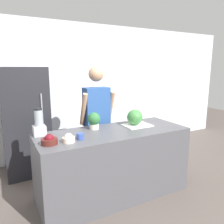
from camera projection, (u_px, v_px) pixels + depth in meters
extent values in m
plane|color=#564C47|center=(128.00, 209.00, 2.76)|extent=(14.00, 14.00, 0.00)
cube|color=silver|center=(72.00, 91.00, 4.32)|extent=(8.00, 0.06, 2.60)
cube|color=#4C4C51|center=(113.00, 163.00, 3.00)|extent=(2.03, 0.78, 0.92)
cube|color=#232328|center=(25.00, 121.00, 3.61)|extent=(0.70, 0.72, 1.76)
cylinder|color=gray|center=(42.00, 114.00, 3.35)|extent=(0.02, 0.02, 0.62)
cube|color=#4C608C|center=(97.00, 151.00, 3.52)|extent=(0.29, 0.18, 0.85)
cube|color=#284C8C|center=(96.00, 107.00, 3.38)|extent=(0.38, 0.22, 0.60)
sphere|color=tan|center=(96.00, 74.00, 3.28)|extent=(0.23, 0.23, 0.23)
cylinder|color=tan|center=(84.00, 109.00, 3.24)|extent=(0.07, 0.24, 0.51)
cylinder|color=tan|center=(111.00, 107.00, 3.45)|extent=(0.07, 0.24, 0.51)
cube|color=white|center=(137.00, 125.00, 3.16)|extent=(0.39, 0.30, 0.01)
sphere|color=#3D7F3D|center=(135.00, 117.00, 3.14)|extent=(0.22, 0.22, 0.22)
cylinder|color=#511E19|center=(49.00, 141.00, 2.39)|extent=(0.18, 0.18, 0.06)
sphere|color=maroon|center=(49.00, 139.00, 2.39)|extent=(0.10, 0.10, 0.10)
cylinder|color=beige|center=(69.00, 140.00, 2.46)|extent=(0.14, 0.14, 0.06)
sphere|color=white|center=(69.00, 137.00, 2.45)|extent=(0.09, 0.09, 0.09)
cylinder|color=#334C9E|center=(80.00, 136.00, 2.55)|extent=(0.09, 0.09, 0.07)
cube|color=#B7B7BC|center=(39.00, 131.00, 2.71)|extent=(0.15, 0.15, 0.12)
cylinder|color=#99A3AD|center=(39.00, 118.00, 2.68)|extent=(0.10, 0.10, 0.20)
cylinder|color=black|center=(38.00, 109.00, 2.66)|extent=(0.10, 0.10, 0.02)
cylinder|color=beige|center=(94.00, 126.00, 2.99)|extent=(0.13, 0.13, 0.07)
sphere|color=#2D6B38|center=(94.00, 119.00, 2.97)|extent=(0.17, 0.17, 0.17)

